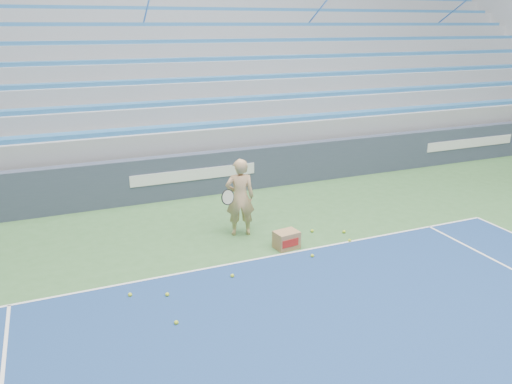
{
  "coord_description": "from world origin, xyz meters",
  "views": [
    {
      "loc": [
        -3.18,
        4.15,
        4.17
      ],
      "look_at": [
        0.26,
        12.38,
        1.15
      ],
      "focal_mm": 35.0,
      "sensor_mm": 36.0,
      "label": 1
    }
  ],
  "objects": [
    {
      "name": "sponsor_barrier",
      "position": [
        0.0,
        15.88,
        0.55
      ],
      "size": [
        30.0,
        0.32,
        1.1
      ],
      "color": "#363F52",
      "rests_on": "ground"
    },
    {
      "name": "tennis_ball_2",
      "position": [
        -2.33,
        11.45,
        0.03
      ],
      "size": [
        0.07,
        0.07,
        0.07
      ],
      "primitive_type": "sphere",
      "color": "#B6D02A",
      "rests_on": "ground"
    },
    {
      "name": "tennis_ball_0",
      "position": [
        1.64,
        12.62,
        0.03
      ],
      "size": [
        0.07,
        0.07,
        0.07
      ],
      "primitive_type": "sphere",
      "color": "#B6D02A",
      "rests_on": "ground"
    },
    {
      "name": "tennis_ball_5",
      "position": [
        -0.59,
        11.41,
        0.03
      ],
      "size": [
        0.07,
        0.07,
        0.07
      ],
      "primitive_type": "sphere",
      "color": "#B6D02A",
      "rests_on": "ground"
    },
    {
      "name": "tennis_ball_1",
      "position": [
        2.23,
        12.32,
        0.03
      ],
      "size": [
        0.07,
        0.07,
        0.07
      ],
      "primitive_type": "sphere",
      "color": "#B6D02A",
      "rests_on": "ground"
    },
    {
      "name": "ball_box",
      "position": [
        0.81,
        12.14,
        0.17
      ],
      "size": [
        0.5,
        0.41,
        0.34
      ],
      "color": "#9A744A",
      "rests_on": "ground"
    },
    {
      "name": "tennis_player",
      "position": [
        0.21,
        13.11,
        0.82
      ],
      "size": [
        0.94,
        0.88,
        1.63
      ],
      "color": "tan",
      "rests_on": "ground"
    },
    {
      "name": "tennis_ball_3",
      "position": [
        2.1,
        11.89,
        0.03
      ],
      "size": [
        0.07,
        0.07,
        0.07
      ],
      "primitive_type": "sphere",
      "color": "#B6D02A",
      "rests_on": "ground"
    },
    {
      "name": "tennis_ball_4",
      "position": [
        -1.84,
        10.39,
        0.03
      ],
      "size": [
        0.07,
        0.07,
        0.07
      ],
      "primitive_type": "sphere",
      "color": "#B6D02A",
      "rests_on": "ground"
    },
    {
      "name": "bleachers",
      "position": [
        0.0,
        21.6,
        2.36
      ],
      "size": [
        31.0,
        9.15,
        7.3
      ],
      "color": "#92959A",
      "rests_on": "ground"
    },
    {
      "name": "tennis_ball_7",
      "position": [
        -1.78,
        11.22,
        0.03
      ],
      "size": [
        0.07,
        0.07,
        0.07
      ],
      "primitive_type": "sphere",
      "color": "#B6D02A",
      "rests_on": "ground"
    },
    {
      "name": "tennis_ball_6",
      "position": [
        1.07,
        11.57,
        0.03
      ],
      "size": [
        0.07,
        0.07,
        0.07
      ],
      "primitive_type": "sphere",
      "color": "#B6D02A",
      "rests_on": "ground"
    }
  ]
}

